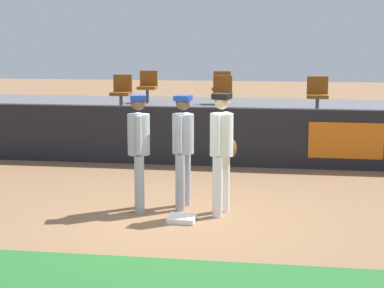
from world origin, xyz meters
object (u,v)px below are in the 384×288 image
seat_front_center (222,92)px  seat_front_right (317,93)px  seat_front_left (122,90)px  seat_back_left (148,85)px  player_runner_visitor (183,143)px  first_base (182,219)px  player_coach_visitor (139,144)px  seat_back_center (222,86)px  player_fielder_home (222,145)px

seat_front_center → seat_front_right: (2.17, 0.00, 0.00)m
seat_front_left → seat_back_left: (0.23, 1.80, 0.00)m
seat_front_right → player_runner_visitor: bearing=-114.8°
first_base → player_coach_visitor: player_coach_visitor is taller
first_base → seat_back_center: seat_back_center is taller
seat_back_left → seat_front_right: bearing=-22.5°
seat_front_left → first_base: bearing=-67.0°
seat_back_center → seat_front_right: same height
seat_front_center → seat_front_right: 2.17m
player_coach_visitor → seat_back_left: size_ratio=2.17×
first_base → seat_back_left: seat_back_left is taller
seat_front_left → seat_front_center: size_ratio=1.00×
player_fielder_home → player_runner_visitor: 0.71m
seat_back_center → seat_front_right: 2.98m
first_base → seat_back_center: size_ratio=0.48×
player_runner_visitor → player_coach_visitor: (-0.65, -0.27, 0.01)m
first_base → seat_back_left: bearing=106.3°
first_base → seat_front_center: size_ratio=0.48×
player_fielder_home → seat_front_left: (-2.95, 5.18, 0.37)m
player_coach_visitor → seat_front_center: (0.75, 5.17, 0.39)m
seat_back_center → seat_back_left: 1.96m
player_runner_visitor → seat_back_center: bearing=-171.4°
player_runner_visitor → seat_back_left: size_ratio=2.15×
seat_back_center → seat_front_center: size_ratio=1.00×
first_base → seat_front_left: bearing=113.0°
first_base → seat_front_center: seat_front_center is taller
seat_back_center → seat_front_center: (0.21, -1.80, -0.00)m
first_base → seat_front_right: bearing=69.2°
seat_front_center → seat_back_center: bearing=96.5°
first_base → player_runner_visitor: 1.28m
seat_front_left → seat_front_center: (2.40, -0.00, -0.00)m
player_fielder_home → player_coach_visitor: player_fielder_home is taller
player_coach_visitor → seat_front_center: size_ratio=2.17×
seat_back_center → seat_front_left: (-2.19, -1.80, -0.00)m
player_fielder_home → seat_back_center: player_fielder_home is taller
first_base → seat_front_center: (-0.01, 5.67, 1.41)m
first_base → seat_front_left: 6.32m
player_fielder_home → seat_back_left: 7.50m
player_fielder_home → seat_front_right: size_ratio=2.23×
seat_front_left → seat_back_left: 1.82m
seat_front_left → seat_back_center: bearing=39.4°
first_base → player_coach_visitor: 1.37m
seat_front_center → player_fielder_home: bearing=-83.9°
seat_front_center → seat_front_left: bearing=180.0°
player_fielder_home → seat_front_right: player_fielder_home is taller
seat_front_left → seat_front_right: bearing=0.0°
player_coach_visitor → seat_back_center: (0.54, 6.97, 0.39)m
player_runner_visitor → player_coach_visitor: size_ratio=0.99×
player_coach_visitor → seat_front_right: bearing=136.7°
player_runner_visitor → seat_back_center: 6.71m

